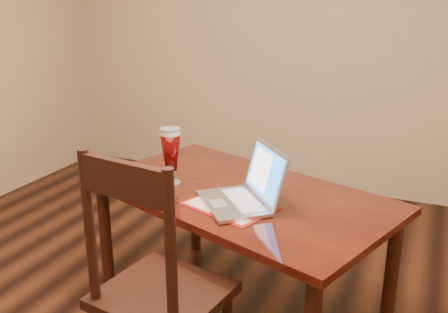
% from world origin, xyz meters
% --- Properties ---
extents(dining_table, '(1.67, 1.27, 0.98)m').
position_xyz_m(dining_table, '(0.16, 0.53, 0.62)').
color(dining_table, '#4E140A').
rests_on(dining_table, ground).
extents(dining_chair, '(0.52, 0.51, 1.09)m').
position_xyz_m(dining_chair, '(0.11, -0.14, 0.51)').
color(dining_chair, black).
rests_on(dining_chair, ground).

